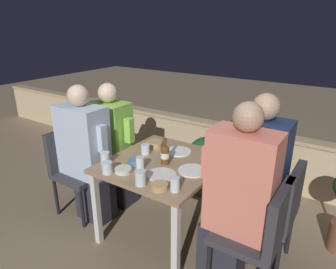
{
  "coord_description": "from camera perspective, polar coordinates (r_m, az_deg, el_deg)",
  "views": [
    {
      "loc": [
        1.28,
        -1.87,
        1.8
      ],
      "look_at": [
        0.0,
        0.07,
        0.93
      ],
      "focal_mm": 32.0,
      "sensor_mm": 36.0,
      "label": 1
    }
  ],
  "objects": [
    {
      "name": "chair_left_near",
      "position": [
        3.07,
        -17.44,
        -5.17
      ],
      "size": [
        0.44,
        0.43,
        0.85
      ],
      "color": "#333338",
      "rests_on": "ground_plane"
    },
    {
      "name": "ground_plane",
      "position": [
        2.89,
        -0.81,
        -17.94
      ],
      "size": [
        16.0,
        16.0,
        0.0
      ],
      "primitive_type": "plane",
      "color": "#847056"
    },
    {
      "name": "plate_2",
      "position": [
        2.37,
        4.74,
        -6.84
      ],
      "size": [
        0.23,
        0.23,
        0.01
      ],
      "color": "white",
      "rests_on": "dining_table"
    },
    {
      "name": "person_coral_top",
      "position": [
        2.12,
        12.81,
        -11.82
      ],
      "size": [
        0.5,
        0.26,
        1.36
      ],
      "color": "#282833",
      "rests_on": "ground_plane"
    },
    {
      "name": "chair_left_far",
      "position": [
        3.26,
        -12.66,
        -3.22
      ],
      "size": [
        0.44,
        0.43,
        0.85
      ],
      "color": "#333338",
      "rests_on": "ground_plane"
    },
    {
      "name": "parapet_wall",
      "position": [
        3.81,
        11.11,
        -2.72
      ],
      "size": [
        9.0,
        0.18,
        0.63
      ],
      "color": "tan",
      "rests_on": "ground_plane"
    },
    {
      "name": "bowl_3",
      "position": [
        2.12,
        -1.66,
        -9.76
      ],
      "size": [
        0.12,
        0.12,
        0.04
      ],
      "color": "tan",
      "rests_on": "dining_table"
    },
    {
      "name": "bowl_2",
      "position": [
        2.8,
        -2.67,
        -1.77
      ],
      "size": [
        0.15,
        0.15,
        0.05
      ],
      "color": "tan",
      "rests_on": "dining_table"
    },
    {
      "name": "glass_cup_1",
      "position": [
        2.65,
        -4.31,
        -2.8
      ],
      "size": [
        0.08,
        0.08,
        0.09
      ],
      "color": "silver",
      "rests_on": "dining_table"
    },
    {
      "name": "glass_cup_2",
      "position": [
        2.38,
        -5.31,
        -5.42
      ],
      "size": [
        0.07,
        0.07,
        0.1
      ],
      "color": "silver",
      "rests_on": "dining_table"
    },
    {
      "name": "person_green_blouse",
      "position": [
        3.08,
        -10.31,
        -1.97
      ],
      "size": [
        0.48,
        0.26,
        1.27
      ],
      "color": "#282833",
      "rests_on": "ground_plane"
    },
    {
      "name": "chair_right_near",
      "position": [
        2.17,
        17.35,
        -16.82
      ],
      "size": [
        0.44,
        0.43,
        0.85
      ],
      "color": "#333338",
      "rests_on": "ground_plane"
    },
    {
      "name": "bowl_1",
      "position": [
        2.36,
        -8.51,
        -6.65
      ],
      "size": [
        0.13,
        0.13,
        0.03
      ],
      "color": "beige",
      "rests_on": "dining_table"
    },
    {
      "name": "person_navy_jumper",
      "position": [
        2.37,
        15.96,
        -8.4
      ],
      "size": [
        0.48,
        0.26,
        1.36
      ],
      "color": "#282833",
      "rests_on": "ground_plane"
    },
    {
      "name": "plate_0",
      "position": [
        2.3,
        -1.23,
        -7.66
      ],
      "size": [
        0.23,
        0.23,
        0.01
      ],
      "color": "silver",
      "rests_on": "dining_table"
    },
    {
      "name": "glass_cup_4",
      "position": [
        2.08,
        1.35,
        -9.45
      ],
      "size": [
        0.07,
        0.07,
        0.1
      ],
      "color": "silver",
      "rests_on": "dining_table"
    },
    {
      "name": "planter_hedge",
      "position": [
        3.28,
        10.8,
        -6.01
      ],
      "size": [
        0.86,
        0.47,
        0.63
      ],
      "color": "brown",
      "rests_on": "ground_plane"
    },
    {
      "name": "glass_cup_0",
      "position": [
        2.16,
        -5.25,
        -8.23
      ],
      "size": [
        0.08,
        0.08,
        0.11
      ],
      "color": "silver",
      "rests_on": "dining_table"
    },
    {
      "name": "fork_0",
      "position": [
        2.65,
        7.75,
        -3.88
      ],
      "size": [
        0.1,
        0.16,
        0.01
      ],
      "color": "silver",
      "rests_on": "dining_table"
    },
    {
      "name": "glass_cup_5",
      "position": [
        2.5,
        -11.86,
        -4.44
      ],
      "size": [
        0.08,
        0.08,
        0.1
      ],
      "color": "silver",
      "rests_on": "dining_table"
    },
    {
      "name": "chair_right_far",
      "position": [
        2.42,
        19.95,
        -12.95
      ],
      "size": [
        0.44,
        0.43,
        0.85
      ],
      "color": "#333338",
      "rests_on": "ground_plane"
    },
    {
      "name": "dining_table",
      "position": [
        2.55,
        -0.88,
        -7.01
      ],
      "size": [
        0.88,
        0.95,
        0.71
      ],
      "color": "#937556",
      "rests_on": "ground_plane"
    },
    {
      "name": "glass_cup_3",
      "position": [
        2.35,
        -11.52,
        -6.2
      ],
      "size": [
        0.08,
        0.08,
        0.1
      ],
      "color": "silver",
      "rests_on": "dining_table"
    },
    {
      "name": "person_blue_shirt",
      "position": [
        2.88,
        -15.26,
        -3.75
      ],
      "size": [
        0.52,
        0.26,
        1.3
      ],
      "color": "#282833",
      "rests_on": "ground_plane"
    },
    {
      "name": "beer_bottle",
      "position": [
        2.44,
        -0.58,
        -3.75
      ],
      "size": [
        0.07,
        0.07,
        0.22
      ],
      "color": "brown",
      "rests_on": "dining_table"
    },
    {
      "name": "bowl_0",
      "position": [
        2.49,
        -6.16,
        -5.03
      ],
      "size": [
        0.12,
        0.12,
        0.04
      ],
      "color": "#4C709E",
      "rests_on": "dining_table"
    },
    {
      "name": "plate_1",
      "position": [
        2.7,
        1.91,
        -3.2
      ],
      "size": [
        0.23,
        0.23,
        0.01
      ],
      "color": "white",
      "rests_on": "dining_table"
    }
  ]
}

